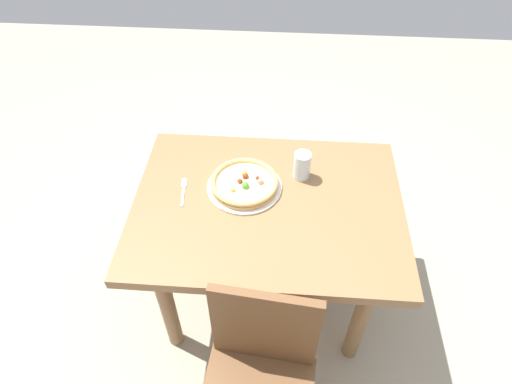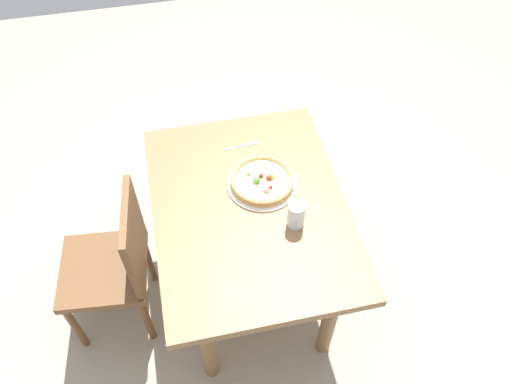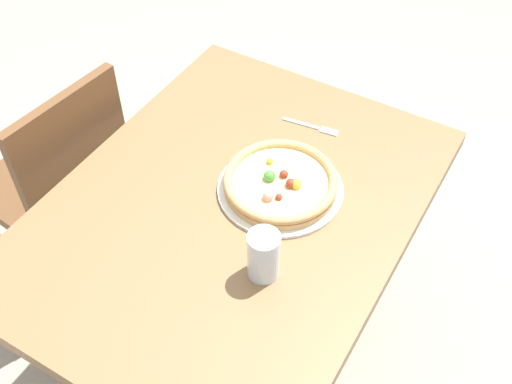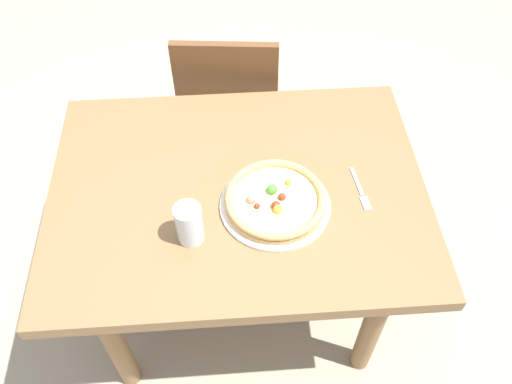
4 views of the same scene
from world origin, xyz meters
TOP-DOWN VIEW (x-y plane):
  - ground_plane at (0.00, 0.00)m, footprint 6.00×6.00m
  - dining_table at (0.00, 0.00)m, footprint 1.13×0.85m
  - chair_near at (0.01, -0.64)m, footprint 0.44×0.44m
  - plate at (-0.11, 0.08)m, footprint 0.32×0.32m
  - pizza at (-0.11, 0.08)m, footprint 0.29×0.29m
  - fork at (-0.37, 0.05)m, footprint 0.04×0.17m
  - drinking_glass at (0.14, 0.17)m, footprint 0.07×0.07m

SIDE VIEW (x-z plane):
  - ground_plane at x=0.00m, z-range 0.00..0.00m
  - chair_near at x=0.01m, z-range 0.04..0.90m
  - dining_table at x=0.00m, z-range 0.25..0.97m
  - fork at x=-0.37m, z-range 0.72..0.73m
  - plate at x=-0.11m, z-range 0.72..0.73m
  - pizza at x=-0.11m, z-range 0.73..0.78m
  - drinking_glass at x=0.14m, z-range 0.72..0.85m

